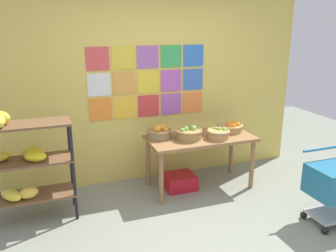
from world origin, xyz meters
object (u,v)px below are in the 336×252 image
fruit_basket_right (159,132)px  produce_crate_under_table (180,181)px  fruit_basket_back_left (189,133)px  banana_shelf_unit (22,159)px  fruit_basket_centre (230,127)px  fruit_basket_left (218,134)px  display_table (200,143)px

fruit_basket_right → produce_crate_under_table: 0.74m
fruit_basket_back_left → produce_crate_under_table: bearing=150.6°
banana_shelf_unit → fruit_basket_back_left: (2.00, 0.10, 0.04)m
fruit_basket_centre → fruit_basket_back_left: (-0.67, -0.11, 0.01)m
fruit_basket_centre → banana_shelf_unit: bearing=-175.5°
fruit_basket_left → produce_crate_under_table: (-0.47, 0.17, -0.68)m
fruit_basket_back_left → produce_crate_under_table: size_ratio=0.85×
fruit_basket_centre → fruit_basket_right: (-1.01, 0.05, 0.01)m
display_table → produce_crate_under_table: display_table is taller
banana_shelf_unit → display_table: banana_shelf_unit is taller
banana_shelf_unit → fruit_basket_left: 2.36m
fruit_basket_centre → fruit_basket_right: 1.01m
fruit_basket_centre → display_table: bearing=-170.0°
display_table → fruit_basket_right: fruit_basket_right is taller
banana_shelf_unit → fruit_basket_right: 1.67m
banana_shelf_unit → display_table: (2.17, 0.12, -0.12)m
produce_crate_under_table → fruit_basket_centre: bearing=4.2°
fruit_basket_back_left → fruit_basket_left: size_ratio=1.15×
fruit_basket_centre → fruit_basket_back_left: fruit_basket_back_left is taller
display_table → fruit_basket_centre: 0.52m
banana_shelf_unit → fruit_basket_centre: size_ratio=3.49×
fruit_basket_right → fruit_basket_centre: bearing=-3.1°
fruit_basket_left → produce_crate_under_table: fruit_basket_left is taller
fruit_basket_back_left → produce_crate_under_table: (-0.10, 0.06, -0.69)m
display_table → fruit_basket_centre: fruit_basket_centre is taller
banana_shelf_unit → fruit_basket_left: bearing=-0.3°
fruit_basket_centre → produce_crate_under_table: (-0.77, -0.06, -0.68)m
display_table → fruit_basket_centre: (0.49, 0.09, 0.16)m
fruit_basket_back_left → produce_crate_under_table: 0.70m
display_table → fruit_basket_back_left: 0.24m
display_table → fruit_basket_right: (-0.52, 0.14, 0.17)m
banana_shelf_unit → produce_crate_under_table: (1.89, 0.15, -0.64)m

